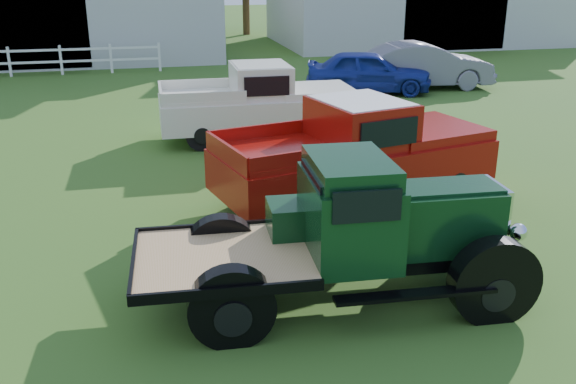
{
  "coord_description": "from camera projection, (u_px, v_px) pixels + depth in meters",
  "views": [
    {
      "loc": [
        -2.01,
        -8.15,
        4.56
      ],
      "look_at": [
        0.2,
        1.2,
        1.05
      ],
      "focal_mm": 40.0,
      "sensor_mm": 36.0,
      "label": 1
    }
  ],
  "objects": [
    {
      "name": "ground",
      "position": [
        293.0,
        287.0,
        9.44
      ],
      "size": [
        120.0,
        120.0,
        0.0
      ],
      "primitive_type": "plane",
      "color": "#426A1F"
    },
    {
      "name": "vintage_flatbed",
      "position": [
        341.0,
        232.0,
        8.74
      ],
      "size": [
        5.41,
        2.41,
        2.1
      ],
      "primitive_type": null,
      "rotation": [
        0.0,
        0.0,
        -0.06
      ],
      "color": "#0E3418",
      "rests_on": "ground"
    },
    {
      "name": "red_pickup",
      "position": [
        355.0,
        151.0,
        12.45
      ],
      "size": [
        5.99,
        3.43,
        2.06
      ],
      "primitive_type": null,
      "rotation": [
        0.0,
        0.0,
        0.24
      ],
      "color": "#95100A",
      "rests_on": "ground"
    },
    {
      "name": "white_pickup",
      "position": [
        257.0,
        103.0,
        16.92
      ],
      "size": [
        5.33,
        2.14,
        1.94
      ],
      "primitive_type": null,
      "rotation": [
        0.0,
        0.0,
        -0.02
      ],
      "color": "silver",
      "rests_on": "ground"
    },
    {
      "name": "misc_car_blue",
      "position": [
        369.0,
        71.0,
        22.86
      ],
      "size": [
        4.76,
        3.05,
        1.51
      ],
      "primitive_type": "imported",
      "rotation": [
        0.0,
        0.0,
        1.26
      ],
      "color": "navy",
      "rests_on": "ground"
    },
    {
      "name": "misc_car_grey",
      "position": [
        423.0,
        66.0,
        23.65
      ],
      "size": [
        5.2,
        2.29,
        1.66
      ],
      "primitive_type": "imported",
      "rotation": [
        0.0,
        0.0,
        1.46
      ],
      "color": "slate",
      "rests_on": "ground"
    }
  ]
}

